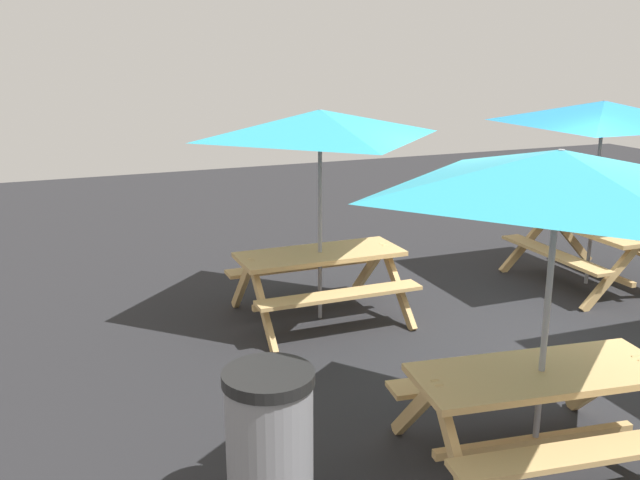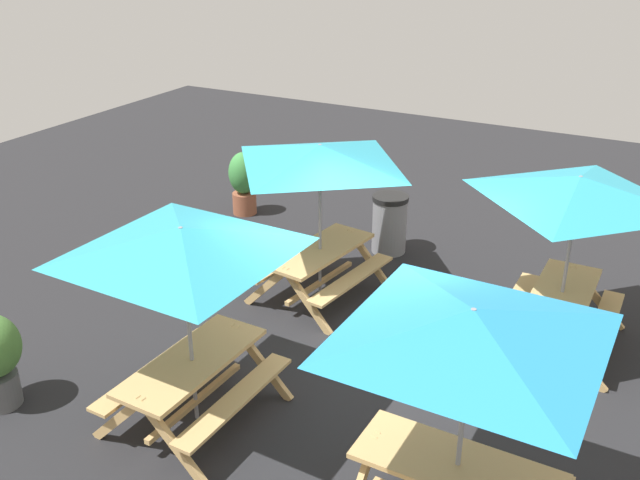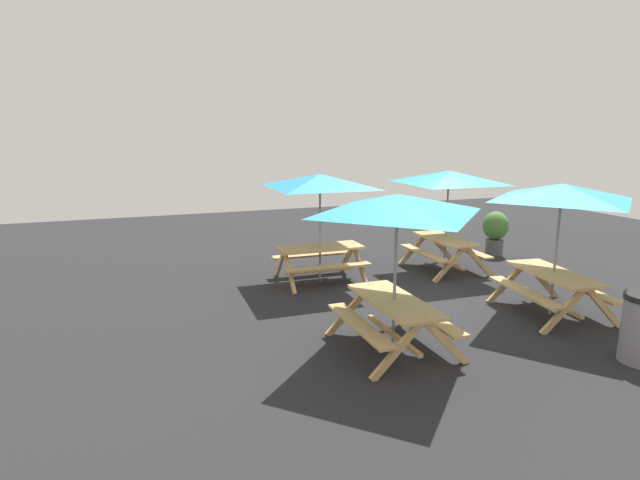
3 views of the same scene
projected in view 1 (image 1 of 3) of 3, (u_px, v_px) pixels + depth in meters
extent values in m
plane|color=#232326|center=(563.00, 357.00, 6.95)|extent=(24.00, 24.00, 0.00)
cube|color=tan|center=(320.00, 254.00, 7.76)|extent=(1.80, 0.71, 0.05)
cube|color=tan|center=(302.00, 266.00, 8.33)|extent=(1.80, 0.27, 0.04)
cube|color=tan|center=(340.00, 295.00, 7.35)|extent=(1.80, 0.27, 0.04)
cube|color=tan|center=(369.00, 269.00, 8.47)|extent=(0.06, 0.80, 0.81)
cube|color=tan|center=(398.00, 287.00, 7.82)|extent=(0.06, 0.80, 0.81)
cube|color=tan|center=(243.00, 285.00, 7.90)|extent=(0.06, 0.80, 0.81)
cube|color=tan|center=(263.00, 307.00, 7.25)|extent=(0.06, 0.80, 0.81)
cube|color=tan|center=(320.00, 299.00, 7.90)|extent=(1.56, 0.08, 0.06)
cylinder|color=gray|center=(320.00, 218.00, 7.65)|extent=(0.04, 0.04, 2.30)
pyramid|color=teal|center=(320.00, 123.00, 7.39)|extent=(2.01, 2.01, 0.28)
cube|color=tan|center=(541.00, 374.00, 4.94)|extent=(1.88, 0.94, 0.05)
cube|color=tan|center=(500.00, 377.00, 5.53)|extent=(1.82, 0.50, 0.04)
cube|color=tan|center=(584.00, 453.00, 4.50)|extent=(1.82, 0.50, 0.04)
cube|color=tan|center=(601.00, 386.00, 5.57)|extent=(0.17, 0.80, 0.81)
cube|color=tan|center=(415.00, 410.00, 5.19)|extent=(0.17, 0.80, 0.81)
cube|color=tan|center=(458.00, 465.00, 4.51)|extent=(0.17, 0.80, 0.81)
cube|color=tan|center=(535.00, 440.00, 5.08)|extent=(1.56, 0.28, 0.06)
cylinder|color=gray|center=(546.00, 318.00, 4.83)|extent=(0.04, 0.04, 2.30)
pyramid|color=teal|center=(560.00, 171.00, 4.56)|extent=(2.25, 2.25, 0.28)
cube|color=tan|center=(592.00, 227.00, 8.91)|extent=(0.73, 1.81, 0.05)
cube|color=tan|center=(554.00, 254.00, 8.80)|extent=(0.29, 1.80, 0.04)
cube|color=tan|center=(623.00, 245.00, 9.18)|extent=(0.29, 1.80, 0.04)
cube|color=tan|center=(526.00, 243.00, 9.58)|extent=(0.80, 0.07, 0.81)
cube|color=tan|center=(570.00, 238.00, 9.84)|extent=(0.80, 0.07, 0.81)
cube|color=tan|center=(611.00, 277.00, 8.18)|extent=(0.80, 0.07, 0.81)
cube|color=tan|center=(587.00, 267.00, 9.05)|extent=(0.09, 1.56, 0.06)
cylinder|color=gray|center=(595.00, 195.00, 8.81)|extent=(0.04, 0.04, 2.30)
pyramid|color=#268CC6|center=(604.00, 112.00, 8.54)|extent=(2.83, 2.83, 0.28)
cylinder|color=gray|center=(270.00, 447.00, 4.57)|extent=(0.56, 0.56, 0.90)
cylinder|color=black|center=(268.00, 378.00, 4.44)|extent=(0.59, 0.59, 0.08)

